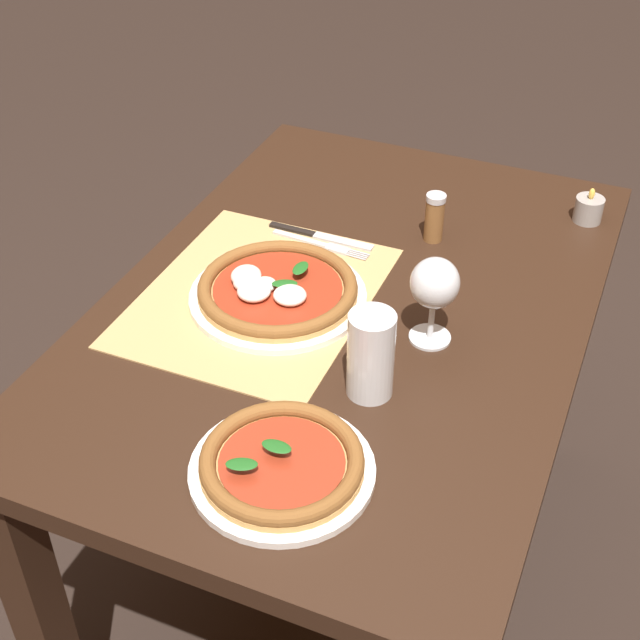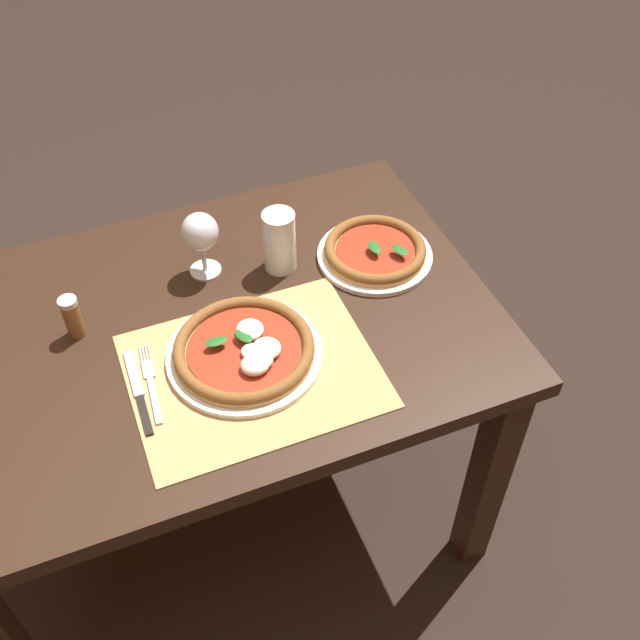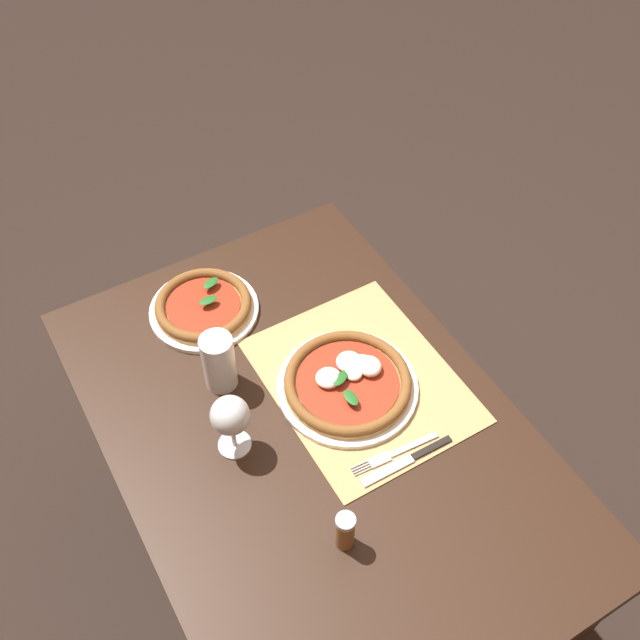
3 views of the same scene
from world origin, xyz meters
name	(u,v)px [view 2 (image 2 of 3)]	position (x,y,z in m)	size (l,w,h in m)	color
ground_plane	(235,508)	(0.00, 0.00, 0.00)	(24.00, 24.00, 0.00)	black
dining_table	(212,362)	(0.00, 0.00, 0.62)	(1.20, 0.81, 0.74)	black
paper_placemat	(253,371)	(0.05, -0.15, 0.74)	(0.47, 0.38, 0.00)	tan
pizza_near	(245,350)	(0.05, -0.12, 0.76)	(0.31, 0.31, 0.05)	white
pizza_far	(375,251)	(0.41, 0.06, 0.76)	(0.26, 0.26, 0.04)	white
wine_glass	(200,234)	(0.05, 0.16, 0.85)	(0.08, 0.08, 0.16)	silver
pint_glass	(280,242)	(0.21, 0.11, 0.81)	(0.07, 0.07, 0.15)	silver
fork	(151,383)	(-0.14, -0.11, 0.75)	(0.03, 0.20, 0.00)	#B7B7BC
knife	(138,391)	(-0.17, -0.12, 0.75)	(0.02, 0.22, 0.01)	black
pepper_shaker	(72,317)	(-0.25, 0.08, 0.79)	(0.04, 0.04, 0.10)	brown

